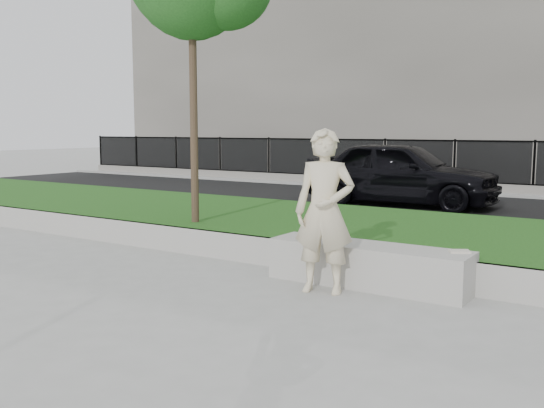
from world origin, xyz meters
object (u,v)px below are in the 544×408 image
Objects in this scene: stone_bench at (368,265)px; car_dark at (401,173)px; man at (324,211)px; book at (460,251)px.

car_dark is (-2.50, 7.42, 0.59)m from stone_bench.
book is (1.38, 0.69, -0.44)m from man.
car_dark is at bearing 108.64° from stone_bench.
man is at bearing -166.74° from car_dark.
stone_bench is 0.95m from man.
man is at bearing -119.54° from stone_bench.
man reaches higher than car_dark.
stone_bench is 1.11m from book.
stone_bench is at bearing 158.34° from book.
book reaches higher than stone_bench.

